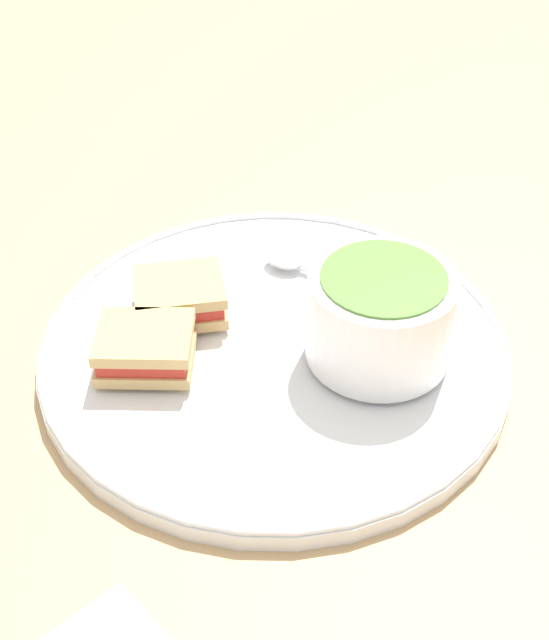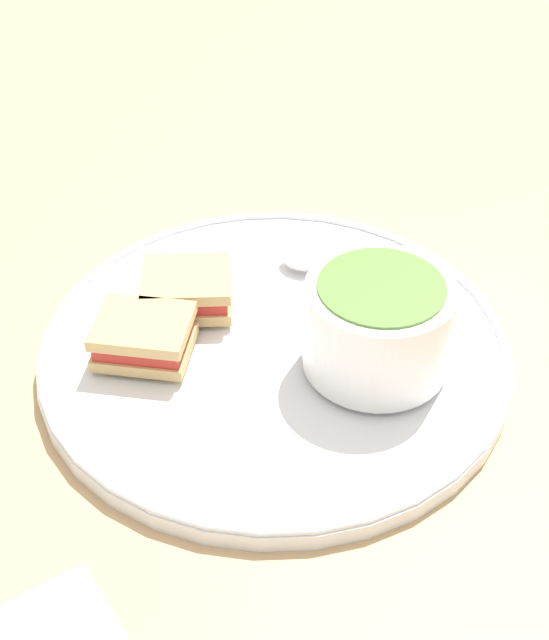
{
  "view_description": "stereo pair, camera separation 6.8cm",
  "coord_description": "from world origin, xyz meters",
  "px_view_note": "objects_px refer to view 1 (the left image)",
  "views": [
    {
      "loc": [
        -0.23,
        -0.46,
        0.47
      ],
      "look_at": [
        0.0,
        0.0,
        0.04
      ],
      "focal_mm": 50.0,
      "sensor_mm": 36.0,
      "label": 1
    },
    {
      "loc": [
        -0.17,
        -0.49,
        0.47
      ],
      "look_at": [
        0.0,
        0.0,
        0.04
      ],
      "focal_mm": 50.0,
      "sensor_mm": 36.0,
      "label": 2
    }
  ],
  "objects_px": {
    "sandwich_half_far": "(145,348)",
    "soup_bowl": "(380,316)",
    "spoon": "(294,263)",
    "sandwich_half_near": "(180,297)"
  },
  "relations": [
    {
      "from": "sandwich_half_far",
      "to": "soup_bowl",
      "type": "bearing_deg",
      "value": -23.27
    },
    {
      "from": "spoon",
      "to": "sandwich_half_far",
      "type": "bearing_deg",
      "value": 74.98
    },
    {
      "from": "sandwich_half_far",
      "to": "sandwich_half_near",
      "type": "bearing_deg",
      "value": 44.16
    },
    {
      "from": "soup_bowl",
      "to": "spoon",
      "type": "distance_m",
      "value": 0.13
    },
    {
      "from": "soup_bowl",
      "to": "spoon",
      "type": "xyz_separation_m",
      "value": [
        -0.01,
        0.13,
        -0.03
      ]
    },
    {
      "from": "soup_bowl",
      "to": "sandwich_half_far",
      "type": "distance_m",
      "value": 0.18
    },
    {
      "from": "spoon",
      "to": "sandwich_half_near",
      "type": "bearing_deg",
      "value": 61.4
    },
    {
      "from": "spoon",
      "to": "sandwich_half_far",
      "type": "height_order",
      "value": "sandwich_half_far"
    },
    {
      "from": "sandwich_half_far",
      "to": "spoon",
      "type": "bearing_deg",
      "value": 20.21
    },
    {
      "from": "soup_bowl",
      "to": "sandwich_half_near",
      "type": "bearing_deg",
      "value": 135.3
    }
  ]
}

